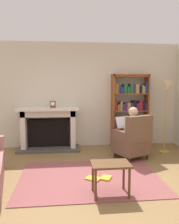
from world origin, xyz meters
TOP-DOWN VIEW (x-y plane):
  - ground at (0.00, 0.00)m, footprint 14.00×14.00m
  - back_wall at (0.00, 2.55)m, footprint 5.60×0.10m
  - area_rug at (0.00, 0.30)m, footprint 2.40×1.80m
  - fireplace at (-0.81, 2.30)m, footprint 1.53×0.64m
  - mantel_clock at (-0.70, 2.20)m, footprint 0.14×0.14m
  - bookshelf at (1.29, 2.33)m, footprint 0.95×0.32m
  - armchair_reading at (1.06, 1.23)m, footprint 0.85×0.84m
  - seated_reader at (1.00, 1.34)m, footprint 0.52×0.60m
  - side_table at (0.23, -0.37)m, footprint 0.56×0.39m
  - scattered_books at (0.16, 0.20)m, footprint 0.49×0.28m
  - floor_lamp at (1.96, 1.65)m, footprint 0.32×0.32m

SIDE VIEW (x-z plane):
  - ground at x=0.00m, z-range 0.00..0.00m
  - area_rug at x=0.00m, z-range 0.00..0.01m
  - scattered_books at x=0.16m, z-range 0.01..0.04m
  - side_table at x=0.23m, z-range 0.16..0.65m
  - armchair_reading at x=1.06m, z-range -0.06..0.91m
  - fireplace at x=-0.81m, z-range 0.04..1.09m
  - seated_reader at x=1.00m, z-range 0.05..1.19m
  - bookshelf at x=1.29m, z-range -0.03..1.86m
  - mantel_clock at x=-0.70m, z-range 1.05..1.22m
  - back_wall at x=0.00m, z-range 0.00..2.70m
  - floor_lamp at x=1.96m, z-range 0.60..2.32m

